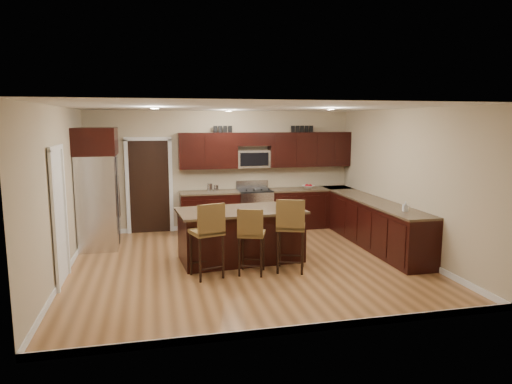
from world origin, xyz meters
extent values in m
plane|color=#9D6B3E|center=(0.00, 0.00, 0.00)|extent=(6.00, 6.00, 0.00)
plane|color=silver|center=(0.00, 0.00, 2.70)|extent=(6.00, 6.00, 0.00)
plane|color=tan|center=(0.00, 2.75, 1.35)|extent=(6.00, 0.00, 6.00)
plane|color=tan|center=(-3.00, 0.00, 1.35)|extent=(0.00, 5.50, 5.50)
plane|color=tan|center=(3.00, 0.00, 1.35)|extent=(0.00, 5.50, 5.50)
cube|color=black|center=(-0.35, 2.45, 0.44)|extent=(1.30, 0.60, 0.88)
cube|color=black|center=(2.03, 2.45, 0.44)|extent=(1.94, 0.60, 0.88)
cube|color=black|center=(2.70, 0.48, 0.44)|extent=(0.60, 3.35, 0.88)
cube|color=brown|center=(-0.35, 2.45, 0.90)|extent=(1.30, 0.63, 0.04)
cube|color=brown|center=(2.03, 2.45, 0.90)|extent=(1.94, 0.63, 0.04)
cube|color=brown|center=(2.70, 0.48, 0.90)|extent=(0.63, 3.35, 0.04)
cube|color=black|center=(-0.35, 2.58, 1.82)|extent=(1.30, 0.33, 0.80)
cube|color=black|center=(2.03, 2.58, 1.82)|extent=(1.94, 0.33, 0.80)
cube|color=black|center=(0.68, 2.58, 2.07)|extent=(0.76, 0.33, 0.30)
cube|color=silver|center=(0.68, 2.45, 0.45)|extent=(0.76, 0.64, 0.90)
cube|color=black|center=(0.68, 2.45, 0.91)|extent=(0.76, 0.60, 0.03)
cube|color=black|center=(0.68, 2.15, 0.45)|extent=(0.65, 0.01, 0.45)
cube|color=silver|center=(0.68, 2.72, 1.02)|extent=(0.76, 0.05, 0.18)
cube|color=silver|center=(0.68, 2.60, 1.62)|extent=(0.76, 0.31, 0.40)
cube|color=black|center=(-1.65, 2.73, 1.03)|extent=(0.85, 0.03, 2.06)
cube|color=white|center=(-2.98, -0.30, 1.02)|extent=(0.03, 0.80, 2.04)
cube|color=black|center=(-0.07, 0.25, 0.44)|extent=(2.18, 1.22, 0.88)
cube|color=brown|center=(-0.07, 0.25, 0.90)|extent=(2.29, 1.33, 0.04)
cube|color=black|center=(-0.07, 0.25, 0.04)|extent=(2.09, 1.13, 0.09)
cube|color=brown|center=(-0.77, -0.53, 0.74)|extent=(0.57, 0.57, 0.06)
cube|color=brown|center=(-0.71, -0.73, 0.97)|extent=(0.45, 0.17, 0.49)
cylinder|color=black|center=(-0.96, -0.72, 0.35)|extent=(0.04, 0.04, 0.70)
cylinder|color=black|center=(-0.57, -0.72, 0.35)|extent=(0.04, 0.04, 0.70)
cylinder|color=black|center=(-0.96, -0.33, 0.35)|extent=(0.04, 0.04, 0.70)
cylinder|color=black|center=(-0.57, -0.33, 0.35)|extent=(0.04, 0.04, 0.70)
cube|color=brown|center=(-0.03, -0.53, 0.67)|extent=(0.53, 0.53, 0.06)
cube|color=brown|center=(-0.09, -0.70, 0.88)|extent=(0.40, 0.18, 0.44)
cylinder|color=black|center=(-0.21, -0.70, 0.32)|extent=(0.04, 0.04, 0.64)
cylinder|color=black|center=(0.14, -0.70, 0.32)|extent=(0.04, 0.04, 0.64)
cylinder|color=black|center=(-0.21, -0.35, 0.32)|extent=(0.04, 0.04, 0.64)
cylinder|color=black|center=(0.14, -0.35, 0.32)|extent=(0.04, 0.04, 0.64)
cube|color=brown|center=(0.63, -0.53, 0.75)|extent=(0.59, 0.59, 0.07)
cube|color=brown|center=(0.56, -0.72, 0.99)|extent=(0.45, 0.20, 0.49)
cylinder|color=black|center=(0.43, -0.73, 0.36)|extent=(0.04, 0.04, 0.71)
cylinder|color=black|center=(0.83, -0.73, 0.36)|extent=(0.04, 0.04, 0.71)
cylinder|color=black|center=(0.43, -0.33, 0.36)|extent=(0.04, 0.04, 0.71)
cylinder|color=black|center=(0.83, -0.33, 0.36)|extent=(0.04, 0.04, 0.71)
cube|color=silver|center=(-2.62, 1.67, 0.91)|extent=(0.72, 0.91, 1.83)
cube|color=black|center=(-2.26, 1.67, 0.91)|extent=(0.01, 0.02, 1.74)
cylinder|color=silver|center=(-2.23, 1.59, 1.01)|extent=(0.02, 0.02, 0.81)
cylinder|color=silver|center=(-2.23, 1.75, 1.01)|extent=(0.02, 0.02, 0.81)
cube|color=black|center=(-2.62, 1.67, 2.09)|extent=(0.78, 0.97, 0.52)
cube|color=brown|center=(-0.12, 1.91, 0.01)|extent=(1.10, 0.88, 0.01)
imported|color=silver|center=(1.97, 2.45, 0.95)|extent=(0.30, 0.30, 0.07)
imported|color=#B2B2B2|center=(2.70, -0.54, 1.01)|extent=(0.09, 0.09, 0.17)
cylinder|color=silver|center=(-0.34, 2.45, 1.01)|extent=(0.12, 0.12, 0.18)
cylinder|color=silver|center=(-0.20, 2.45, 0.99)|extent=(0.11, 0.11, 0.14)
cylinder|color=white|center=(-0.57, 0.25, 0.97)|extent=(0.10, 0.10, 0.10)
camera|label=1|loc=(-1.55, -7.56, 2.47)|focal=32.00mm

